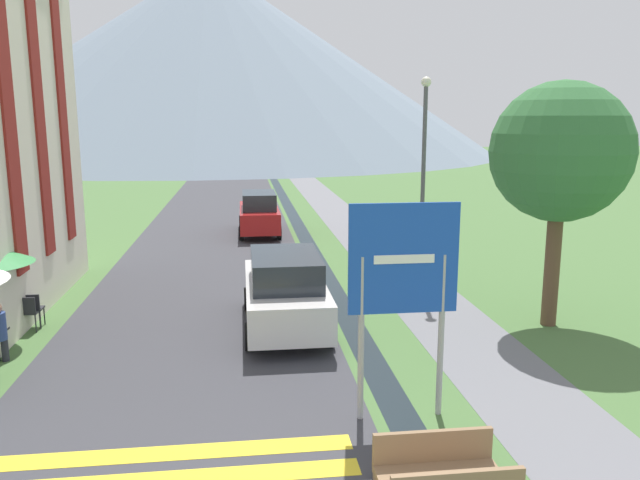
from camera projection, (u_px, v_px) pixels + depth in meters
ground_plane at (277, 241)px, 25.23m from camera, size 160.00×160.00×0.00m
road at (222, 208)px, 34.66m from camera, size 6.40×60.00×0.01m
footpath at (330, 206)px, 35.40m from camera, size 2.20×60.00×0.01m
drainage_channel at (288, 206)px, 35.11m from camera, size 0.60×60.00×0.00m
crosswalk_marking at (165, 480)px, 8.57m from camera, size 5.44×1.84×0.01m
mountain_distant at (210, 60)px, 84.48m from camera, size 76.81×76.81×25.22m
road_sign at (403, 279)px, 9.95m from camera, size 1.79×0.11×3.60m
footbridge at (444, 479)px, 8.19m from camera, size 1.70×1.10×0.65m
parked_car_near at (285, 290)px, 14.65m from camera, size 1.93×4.56×1.82m
parked_car_far at (259, 213)px, 26.59m from camera, size 1.72×4.38×1.82m
cafe_chair_far_left at (33, 307)px, 14.67m from camera, size 0.40×0.40×0.85m
cafe_chair_far_right at (28, 310)px, 14.44m from camera, size 0.40×0.40×0.85m
streetlamp at (423, 168)px, 17.52m from camera, size 0.28×0.28×6.01m
tree_by_path at (560, 153)px, 14.26m from camera, size 3.23×3.23×5.75m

